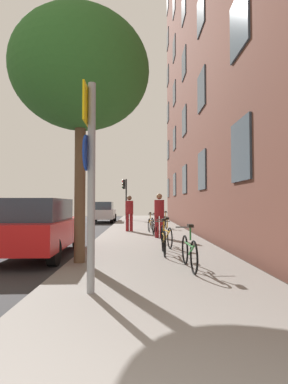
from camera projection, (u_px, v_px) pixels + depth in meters
name	position (u px, v px, depth m)	size (l,w,h in m)	color
ground_plane	(80.00, 232.00, 16.00)	(41.80, 41.80, 0.00)	#332D28
road_asphalt	(40.00, 232.00, 15.96)	(7.00, 38.00, 0.01)	#2D2D30
sidewalk	(147.00, 231.00, 16.07)	(4.20, 38.00, 0.12)	gray
building_facade	(196.00, 22.00, 16.03)	(0.56, 27.00, 22.05)	brown
sign_post	(90.00, 169.00, 4.77)	(0.15, 0.60, 3.28)	gray
traffic_light	(125.00, 192.00, 26.33)	(0.43, 0.24, 3.49)	black
tree_near	(81.00, 72.00, 7.31)	(3.28, 3.28, 5.93)	brown
bicycle_0	(189.00, 251.00, 6.43)	(0.42, 1.65, 0.95)	black
bicycle_1	(164.00, 240.00, 8.34)	(0.42, 1.64, 0.97)	black
bicycle_2	(166.00, 235.00, 9.84)	(0.42, 1.72, 0.94)	black
bicycle_3	(154.00, 227.00, 13.06)	(0.42, 1.68, 0.98)	black
bicycle_4	(151.00, 224.00, 15.42)	(0.48, 1.68, 0.94)	black
bicycle_5	(165.00, 222.00, 16.91)	(0.42, 1.64, 0.96)	black
pedestrian_0	(159.00, 212.00, 12.35)	(0.44, 0.44, 1.78)	maroon
pedestrian_1	(129.00, 211.00, 15.22)	(0.44, 0.44, 1.77)	maroon
car_0	(39.00, 227.00, 8.63)	(1.87, 4.48, 1.62)	red
car_1	(103.00, 212.00, 24.23)	(1.87, 4.44, 1.62)	silver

